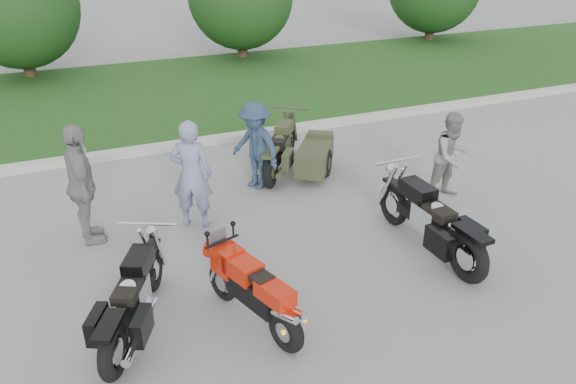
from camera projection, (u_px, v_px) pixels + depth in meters
name	position (u px, v px, depth m)	size (l,w,h in m)	color
ground	(288.00, 300.00, 7.52)	(80.00, 80.00, 0.00)	gray
curb	(182.00, 145.00, 12.44)	(60.00, 0.30, 0.15)	#B5B2AA
grass_strip	(148.00, 96.00, 15.87)	(60.00, 8.00, 0.14)	#2E561D
tree_mid_left	(17.00, 8.00, 16.64)	(3.60, 3.60, 4.00)	#3F2B1C
sportbike_red	(254.00, 290.00, 6.85)	(0.73, 1.80, 0.88)	black
cruiser_left	(132.00, 302.00, 6.75)	(1.13, 2.10, 0.88)	black
cruiser_right	(433.00, 224.00, 8.37)	(0.45, 2.54, 0.98)	black
cruiser_sidecar	(300.00, 154.00, 11.03)	(1.88, 2.16, 0.90)	black
person_stripe	(192.00, 175.00, 8.96)	(0.67, 0.44, 1.83)	#777EA2
person_grey	(452.00, 156.00, 9.96)	(0.78, 0.60, 1.60)	gray
person_denim	(255.00, 146.00, 10.31)	(1.07, 0.62, 1.66)	navy
person_back	(82.00, 186.00, 8.48)	(1.13, 0.47, 1.93)	gray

